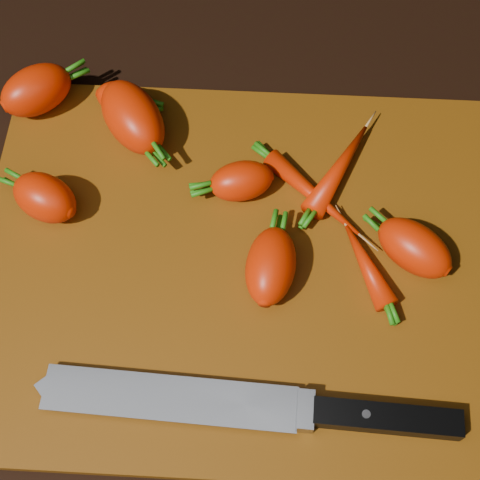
{
  "coord_description": "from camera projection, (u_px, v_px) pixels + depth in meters",
  "views": [
    {
      "loc": [
        0.01,
        -0.27,
        0.58
      ],
      "look_at": [
        0.0,
        0.01,
        0.03
      ],
      "focal_mm": 50.0,
      "sensor_mm": 36.0,
      "label": 1
    }
  ],
  "objects": [
    {
      "name": "ground",
      "position": [
        239.0,
        266.0,
        0.65
      ],
      "size": [
        2.0,
        2.0,
        0.01
      ],
      "primitive_type": "cube",
      "color": "black"
    },
    {
      "name": "carrot_5",
      "position": [
        121.0,
        98.0,
        0.7
      ],
      "size": [
        0.06,
        0.04,
        0.03
      ],
      "primitive_type": "ellipsoid",
      "rotation": [
        0.0,
        0.0,
        -0.22
      ],
      "color": "red",
      "rests_on": "cutting_board"
    },
    {
      "name": "carrot_6",
      "position": [
        414.0,
        248.0,
        0.61
      ],
      "size": [
        0.09,
        0.08,
        0.04
      ],
      "primitive_type": "ellipsoid",
      "rotation": [
        0.0,
        0.0,
        2.48
      ],
      "color": "red",
      "rests_on": "cutting_board"
    },
    {
      "name": "carrot_9",
      "position": [
        366.0,
        265.0,
        0.62
      ],
      "size": [
        0.06,
        0.09,
        0.02
      ],
      "primitive_type": "ellipsoid",
      "rotation": [
        0.0,
        0.0,
        1.99
      ],
      "color": "red",
      "rests_on": "cutting_board"
    },
    {
      "name": "carrot_3",
      "position": [
        271.0,
        266.0,
        0.6
      ],
      "size": [
        0.05,
        0.08,
        0.05
      ],
      "primitive_type": "ellipsoid",
      "rotation": [
        0.0,
        0.0,
        1.45
      ],
      "color": "red",
      "rests_on": "cutting_board"
    },
    {
      "name": "carrot_1",
      "position": [
        45.0,
        198.0,
        0.64
      ],
      "size": [
        0.08,
        0.07,
        0.04
      ],
      "primitive_type": "ellipsoid",
      "rotation": [
        0.0,
        0.0,
        2.67
      ],
      "color": "red",
      "rests_on": "cutting_board"
    },
    {
      "name": "knife",
      "position": [
        195.0,
        401.0,
        0.56
      ],
      "size": [
        0.35,
        0.05,
        0.02
      ],
      "rotation": [
        0.0,
        0.0,
        -0.04
      ],
      "color": "gray",
      "rests_on": "cutting_board"
    },
    {
      "name": "carrot_0",
      "position": [
        36.0,
        90.0,
        0.69
      ],
      "size": [
        0.09,
        0.09,
        0.05
      ],
      "primitive_type": "ellipsoid",
      "rotation": [
        0.0,
        0.0,
        0.67
      ],
      "color": "red",
      "rests_on": "cutting_board"
    },
    {
      "name": "carrot_4",
      "position": [
        241.0,
        181.0,
        0.65
      ],
      "size": [
        0.07,
        0.05,
        0.04
      ],
      "primitive_type": "ellipsoid",
      "rotation": [
        0.0,
        0.0,
        3.42
      ],
      "color": "red",
      "rests_on": "cutting_board"
    },
    {
      "name": "cutting_board",
      "position": [
        239.0,
        261.0,
        0.64
      ],
      "size": [
        0.5,
        0.4,
        0.01
      ],
      "primitive_type": "cube",
      "color": "#7A410A",
      "rests_on": "ground"
    },
    {
      "name": "carrot_8",
      "position": [
        313.0,
        195.0,
        0.65
      ],
      "size": [
        0.1,
        0.1,
        0.02
      ],
      "primitive_type": "ellipsoid",
      "rotation": [
        0.0,
        0.0,
        -0.76
      ],
      "color": "red",
      "rests_on": "cutting_board"
    },
    {
      "name": "carrot_7",
      "position": [
        340.0,
        168.0,
        0.66
      ],
      "size": [
        0.08,
        0.11,
        0.02
      ],
      "primitive_type": "ellipsoid",
      "rotation": [
        0.0,
        0.0,
        1.08
      ],
      "color": "red",
      "rests_on": "cutting_board"
    },
    {
      "name": "carrot_2",
      "position": [
        133.0,
        117.0,
        0.67
      ],
      "size": [
        0.1,
        0.11,
        0.05
      ],
      "primitive_type": "ellipsoid",
      "rotation": [
        0.0,
        0.0,
        -0.97
      ],
      "color": "red",
      "rests_on": "cutting_board"
    }
  ]
}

